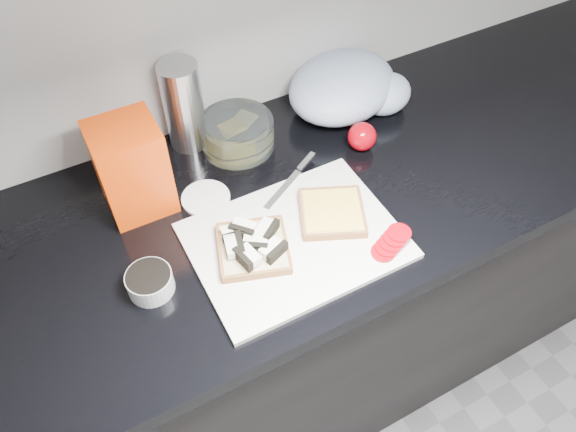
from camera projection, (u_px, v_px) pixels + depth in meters
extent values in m
cube|color=black|center=(275.00, 315.00, 1.54)|extent=(3.50, 0.60, 0.86)
cube|color=black|center=(271.00, 207.00, 1.19)|extent=(3.50, 0.64, 0.04)
cube|color=silver|center=(295.00, 241.00, 1.10)|extent=(0.40, 0.30, 0.01)
cube|color=#CABC8E|center=(253.00, 248.00, 1.07)|extent=(0.17, 0.17, 0.02)
cube|color=white|center=(234.00, 232.00, 1.07)|extent=(0.05, 0.03, 0.02)
cube|color=black|center=(234.00, 232.00, 1.07)|extent=(0.05, 0.02, 0.02)
cube|color=white|center=(244.00, 227.00, 1.08)|extent=(0.05, 0.05, 0.02)
cube|color=black|center=(244.00, 227.00, 1.08)|extent=(0.04, 0.04, 0.02)
cube|color=white|center=(265.00, 229.00, 1.08)|extent=(0.05, 0.05, 0.02)
cube|color=black|center=(265.00, 229.00, 1.08)|extent=(0.05, 0.04, 0.02)
cube|color=white|center=(233.00, 246.00, 1.05)|extent=(0.04, 0.05, 0.02)
cube|color=black|center=(233.00, 246.00, 1.05)|extent=(0.02, 0.05, 0.02)
cube|color=white|center=(256.00, 242.00, 1.06)|extent=(0.05, 0.05, 0.02)
cube|color=black|center=(256.00, 242.00, 1.06)|extent=(0.05, 0.04, 0.02)
cube|color=white|center=(272.00, 249.00, 1.05)|extent=(0.05, 0.04, 0.02)
cube|color=black|center=(272.00, 249.00, 1.05)|extent=(0.05, 0.03, 0.02)
cube|color=white|center=(249.00, 256.00, 1.03)|extent=(0.03, 0.05, 0.02)
cube|color=black|center=(249.00, 256.00, 1.03)|extent=(0.02, 0.05, 0.02)
cube|color=#CABC8E|center=(332.00, 213.00, 1.13)|extent=(0.17, 0.17, 0.02)
cube|color=yellow|center=(332.00, 210.00, 1.12)|extent=(0.15, 0.15, 0.00)
cylinder|color=#97030D|center=(383.00, 252.00, 1.07)|extent=(0.06, 0.06, 0.01)
cylinder|color=#97030D|center=(387.00, 247.00, 1.08)|extent=(0.05, 0.05, 0.01)
cylinder|color=#97030D|center=(391.00, 243.00, 1.08)|extent=(0.05, 0.05, 0.01)
cylinder|color=#97030D|center=(395.00, 238.00, 1.08)|extent=(0.05, 0.05, 0.01)
cylinder|color=#97030D|center=(399.00, 233.00, 1.08)|extent=(0.06, 0.06, 0.01)
cube|color=silver|center=(283.00, 189.00, 1.18)|extent=(0.12, 0.08, 0.00)
cube|color=silver|center=(306.00, 162.00, 1.23)|extent=(0.06, 0.04, 0.01)
cylinder|color=#ADB2B2|center=(150.00, 282.00, 1.02)|extent=(0.09, 0.09, 0.04)
cylinder|color=black|center=(148.00, 277.00, 1.01)|extent=(0.08, 0.08, 0.01)
cylinder|color=white|center=(206.00, 198.00, 1.18)|extent=(0.13, 0.13, 0.01)
cylinder|color=silver|center=(237.00, 133.00, 1.26)|extent=(0.17, 0.17, 0.07)
cube|color=yellow|center=(232.00, 137.00, 1.26)|extent=(0.06, 0.05, 0.04)
cube|color=#F9E395|center=(245.00, 132.00, 1.29)|extent=(0.07, 0.07, 0.01)
cube|color=red|center=(132.00, 168.00, 1.10)|extent=(0.13, 0.12, 0.20)
cylinder|color=#B6B6BB|center=(184.00, 106.00, 1.22)|extent=(0.09, 0.09, 0.21)
ellipsoid|color=#ABB9D2|center=(342.00, 86.00, 1.33)|extent=(0.34, 0.31, 0.12)
ellipsoid|color=#ABB9D2|center=(385.00, 94.00, 1.34)|extent=(0.17, 0.15, 0.09)
sphere|color=#97030D|center=(362.00, 137.00, 1.26)|extent=(0.07, 0.07, 0.07)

